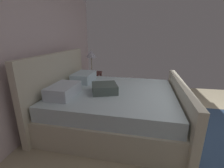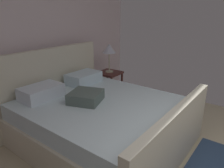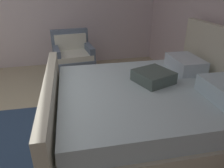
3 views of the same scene
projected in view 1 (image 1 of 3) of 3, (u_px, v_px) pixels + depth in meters
wall_back at (30, 48)px, 2.42m from camera, size 5.25×0.12×2.68m
bed at (112, 104)px, 2.75m from camera, size 2.05×2.28×1.23m
nightstand_right at (92, 80)px, 4.09m from camera, size 0.44×0.44×0.60m
table_lamp_right at (91, 55)px, 3.89m from camera, size 0.26×0.26×0.57m
area_rug at (216, 131)px, 2.56m from camera, size 1.83×1.16×0.01m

